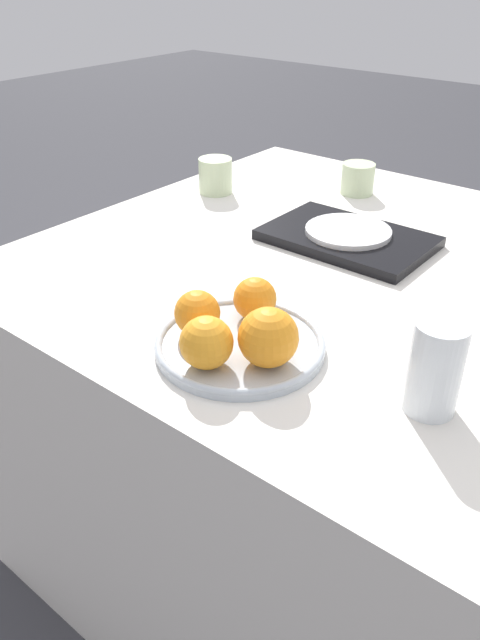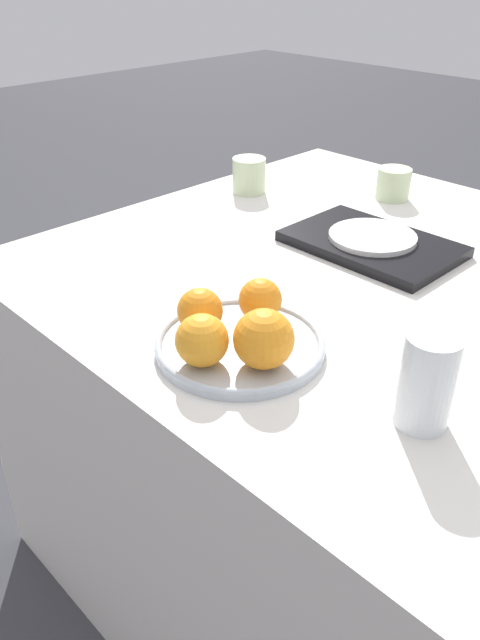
{
  "view_description": "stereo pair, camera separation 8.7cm",
  "coord_description": "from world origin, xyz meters",
  "px_view_note": "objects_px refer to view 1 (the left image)",
  "views": [
    {
      "loc": [
        0.48,
        -0.93,
        1.25
      ],
      "look_at": [
        0.01,
        -0.35,
        0.8
      ],
      "focal_mm": 35.0,
      "sensor_mm": 36.0,
      "label": 1
    },
    {
      "loc": [
        0.54,
        -0.87,
        1.25
      ],
      "look_at": [
        0.01,
        -0.35,
        0.8
      ],
      "focal_mm": 35.0,
      "sensor_mm": 36.0,
      "label": 2
    }
  ],
  "objects_px": {
    "water_glass": "(435,368)",
    "serving_tray": "(348,238)",
    "cup_0": "(358,179)",
    "orange_3": "(268,337)",
    "orange_2": "(206,343)",
    "side_plate": "(348,231)",
    "orange_1": "(255,299)",
    "orange_0": "(197,313)",
    "cup_3": "(215,176)",
    "fruit_platter": "(240,344)"
  },
  "relations": [
    {
      "from": "water_glass",
      "to": "serving_tray",
      "type": "relative_size",
      "value": 0.39
    },
    {
      "from": "cup_0",
      "to": "orange_3",
      "type": "bearing_deg",
      "value": -69.28
    },
    {
      "from": "orange_2",
      "to": "water_glass",
      "type": "height_order",
      "value": "water_glass"
    },
    {
      "from": "water_glass",
      "to": "side_plate",
      "type": "relative_size",
      "value": 0.74
    },
    {
      "from": "serving_tray",
      "to": "side_plate",
      "type": "distance_m",
      "value": 0.02
    },
    {
      "from": "orange_1",
      "to": "side_plate",
      "type": "xyz_separation_m",
      "value": [
        -0.05,
        0.36,
        -0.02
      ]
    },
    {
      "from": "side_plate",
      "to": "orange_0",
      "type": "bearing_deg",
      "value": -88.68
    },
    {
      "from": "orange_2",
      "to": "side_plate",
      "type": "bearing_deg",
      "value": 98.62
    },
    {
      "from": "orange_0",
      "to": "cup_3",
      "type": "height_order",
      "value": "same"
    },
    {
      "from": "cup_0",
      "to": "cup_3",
      "type": "xyz_separation_m",
      "value": [
        -0.26,
        -0.2,
        0.0
      ]
    },
    {
      "from": "orange_3",
      "to": "side_plate",
      "type": "bearing_deg",
      "value": 107.09
    },
    {
      "from": "fruit_platter",
      "to": "orange_2",
      "type": "xyz_separation_m",
      "value": [
        0.0,
        -0.07,
        0.04
      ]
    },
    {
      "from": "water_glass",
      "to": "orange_2",
      "type": "bearing_deg",
      "value": -155.97
    },
    {
      "from": "serving_tray",
      "to": "orange_1",
      "type": "bearing_deg",
      "value": -82.38
    },
    {
      "from": "water_glass",
      "to": "cup_3",
      "type": "relative_size",
      "value": 1.53
    },
    {
      "from": "orange_2",
      "to": "water_glass",
      "type": "bearing_deg",
      "value": 24.03
    },
    {
      "from": "orange_0",
      "to": "cup_3",
      "type": "relative_size",
      "value": 0.83
    },
    {
      "from": "orange_1",
      "to": "fruit_platter",
      "type": "bearing_deg",
      "value": -68.73
    },
    {
      "from": "side_plate",
      "to": "cup_3",
      "type": "height_order",
      "value": "cup_3"
    },
    {
      "from": "water_glass",
      "to": "serving_tray",
      "type": "height_order",
      "value": "water_glass"
    },
    {
      "from": "side_plate",
      "to": "cup_3",
      "type": "distance_m",
      "value": 0.4
    },
    {
      "from": "side_plate",
      "to": "cup_3",
      "type": "bearing_deg",
      "value": 171.46
    },
    {
      "from": "side_plate",
      "to": "orange_1",
      "type": "bearing_deg",
      "value": -82.38
    },
    {
      "from": "orange_0",
      "to": "orange_3",
      "type": "bearing_deg",
      "value": 1.24
    },
    {
      "from": "orange_1",
      "to": "water_glass",
      "type": "distance_m",
      "value": 0.29
    },
    {
      "from": "orange_1",
      "to": "orange_3",
      "type": "height_order",
      "value": "orange_3"
    },
    {
      "from": "side_plate",
      "to": "water_glass",
      "type": "bearing_deg",
      "value": -47.99
    },
    {
      "from": "orange_3",
      "to": "cup_0",
      "type": "xyz_separation_m",
      "value": [
        -0.27,
        0.7,
        -0.02
      ]
    },
    {
      "from": "cup_3",
      "to": "orange_2",
      "type": "bearing_deg",
      "value": -49.94
    },
    {
      "from": "side_plate",
      "to": "cup_3",
      "type": "relative_size",
      "value": 2.07
    },
    {
      "from": "water_glass",
      "to": "cup_3",
      "type": "distance_m",
      "value": 0.85
    },
    {
      "from": "water_glass",
      "to": "serving_tray",
      "type": "distance_m",
      "value": 0.51
    },
    {
      "from": "cup_0",
      "to": "cup_3",
      "type": "relative_size",
      "value": 0.94
    },
    {
      "from": "orange_1",
      "to": "cup_3",
      "type": "bearing_deg",
      "value": 136.6
    },
    {
      "from": "fruit_platter",
      "to": "orange_0",
      "type": "relative_size",
      "value": 3.65
    },
    {
      "from": "orange_0",
      "to": "side_plate",
      "type": "bearing_deg",
      "value": 91.32
    },
    {
      "from": "orange_2",
      "to": "cup_3",
      "type": "height_order",
      "value": "orange_2"
    },
    {
      "from": "water_glass",
      "to": "serving_tray",
      "type": "xyz_separation_m",
      "value": [
        -0.34,
        0.38,
        -0.05
      ]
    },
    {
      "from": "orange_0",
      "to": "serving_tray",
      "type": "height_order",
      "value": "orange_0"
    },
    {
      "from": "fruit_platter",
      "to": "cup_3",
      "type": "relative_size",
      "value": 3.05
    },
    {
      "from": "cup_0",
      "to": "cup_3",
      "type": "height_order",
      "value": "cup_3"
    },
    {
      "from": "fruit_platter",
      "to": "orange_1",
      "type": "bearing_deg",
      "value": 111.27
    },
    {
      "from": "orange_1",
      "to": "side_plate",
      "type": "bearing_deg",
      "value": 97.62
    },
    {
      "from": "cup_0",
      "to": "cup_3",
      "type": "distance_m",
      "value": 0.33
    },
    {
      "from": "orange_1",
      "to": "orange_2",
      "type": "xyz_separation_m",
      "value": [
        0.03,
        -0.14,
        0.0
      ]
    },
    {
      "from": "orange_3",
      "to": "water_glass",
      "type": "relative_size",
      "value": 0.67
    },
    {
      "from": "fruit_platter",
      "to": "serving_tray",
      "type": "height_order",
      "value": "serving_tray"
    },
    {
      "from": "orange_1",
      "to": "water_glass",
      "type": "bearing_deg",
      "value": -4.22
    },
    {
      "from": "cup_0",
      "to": "orange_0",
      "type": "bearing_deg",
      "value": -78.73
    },
    {
      "from": "orange_0",
      "to": "side_plate",
      "type": "xyz_separation_m",
      "value": [
        -0.01,
        0.44,
        -0.02
      ]
    }
  ]
}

